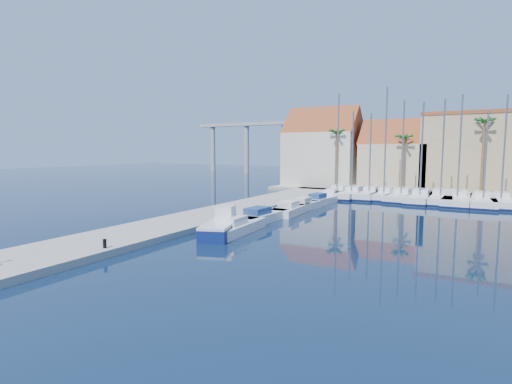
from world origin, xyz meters
The scene contains 28 objects.
ground centered at (0.00, 0.00, 0.00)m, with size 260.00×260.00×0.00m, color black.
quay_west centered at (-9.00, 13.50, 0.25)m, with size 6.00×77.00×0.50m, color gray.
shore_north centered at (10.00, 48.00, 0.25)m, with size 54.00×16.00×0.50m, color gray.
bollard centered at (-6.68, -2.06, 0.79)m, with size 0.23×0.23×0.57m, color black.
fishing_boat centered at (-3.72, 6.75, 0.72)m, with size 3.96×6.51×2.16m.
motorboat_west_0 centered at (-3.15, 7.87, 0.51)m, with size 2.67×7.02×1.40m.
motorboat_west_1 centered at (-3.84, 13.35, 0.51)m, with size 2.64×7.17×1.40m.
motorboat_west_2 centered at (-3.30, 18.77, 0.51)m, with size 2.58×6.93×1.40m.
motorboat_west_3 centered at (-3.10, 22.40, 0.51)m, with size 1.98×5.12×1.40m.
motorboat_west_4 centered at (-3.22, 27.16, 0.51)m, with size 2.60×6.54×1.40m.
motorboat_west_5 centered at (-3.63, 33.57, 0.51)m, with size 2.16×6.16×1.40m.
sailboat_0 centered at (-3.81, 36.38, 0.63)m, with size 2.53×9.35×14.45m.
sailboat_1 centered at (-1.51, 35.82, 0.58)m, with size 3.23×9.91×11.81m.
sailboat_2 centered at (0.73, 36.28, 0.58)m, with size 2.47×9.28×11.53m.
sailboat_3 centered at (2.69, 36.24, 0.66)m, with size 2.26×8.42×14.85m.
sailboat_4 centered at (4.94, 36.13, 0.60)m, with size 3.22×9.89×12.99m.
sailboat_5 centered at (7.28, 35.69, 0.58)m, with size 2.92×10.17×12.60m.
sailboat_6 centered at (9.58, 36.24, 0.58)m, with size 3.40×10.59×12.81m.
sailboat_7 centered at (11.52, 36.15, 0.57)m, with size 3.20×11.56×13.25m.
sailboat_8 centered at (14.26, 35.71, 0.56)m, with size 2.99×10.61×11.16m.
sailboat_9 centered at (16.03, 36.01, 0.60)m, with size 3.35×9.74×12.90m.
building_0 centered at (-10.00, 47.00, 6.52)m, with size 12.30×9.00×13.50m.
building_1 centered at (2.00, 47.00, 5.30)m, with size 10.30×8.00×11.00m.
building_2 centered at (13.00, 48.00, 6.26)m, with size 14.20×10.20×11.50m.
palm_0 centered at (-6.00, 42.00, 9.08)m, with size 2.60×2.60×10.15m.
palm_1 centered at (4.00, 42.00, 8.14)m, with size 2.60×2.60×9.15m.
palm_2 centered at (14.00, 42.00, 10.02)m, with size 2.60×2.60×11.15m.
viaduct centered at (-39.07, 82.00, 10.25)m, with size 48.00×2.20×14.45m.
Camera 1 is at (13.69, -18.88, 6.68)m, focal length 28.00 mm.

